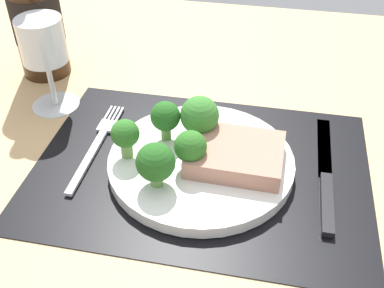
% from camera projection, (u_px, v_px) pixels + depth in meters
% --- Properties ---
extents(ground_plane, '(1.40, 1.10, 0.03)m').
position_uv_depth(ground_plane, '(201.00, 177.00, 0.63)').
color(ground_plane, tan).
extents(placemat, '(0.43, 0.32, 0.00)m').
position_uv_depth(placemat, '(201.00, 168.00, 0.62)').
color(placemat, black).
rests_on(placemat, ground_plane).
extents(plate, '(0.24, 0.24, 0.02)m').
position_uv_depth(plate, '(201.00, 162.00, 0.61)').
color(plate, white).
rests_on(plate, placemat).
extents(steak, '(0.12, 0.10, 0.02)m').
position_uv_depth(steak, '(236.00, 152.00, 0.59)').
color(steak, tan).
rests_on(steak, plate).
extents(broccoli_center, '(0.04, 0.04, 0.05)m').
position_uv_depth(broccoli_center, '(125.00, 135.00, 0.59)').
color(broccoli_center, '#6B994C').
rests_on(broccoli_center, plate).
extents(broccoli_near_steak, '(0.04, 0.04, 0.06)m').
position_uv_depth(broccoli_near_steak, '(165.00, 117.00, 0.61)').
color(broccoli_near_steak, '#5B8942').
rests_on(broccoli_near_steak, plate).
extents(broccoli_near_fork, '(0.05, 0.05, 0.06)m').
position_uv_depth(broccoli_near_fork, '(156.00, 163.00, 0.55)').
color(broccoli_near_fork, '#6B994C').
rests_on(broccoli_near_fork, plate).
extents(broccoli_back_left, '(0.05, 0.05, 0.06)m').
position_uv_depth(broccoli_back_left, '(200.00, 116.00, 0.61)').
color(broccoli_back_left, '#5B8942').
rests_on(broccoli_back_left, plate).
extents(broccoli_front_edge, '(0.04, 0.04, 0.05)m').
position_uv_depth(broccoli_front_edge, '(190.00, 148.00, 0.57)').
color(broccoli_front_edge, '#5B8942').
rests_on(broccoli_front_edge, plate).
extents(fork, '(0.02, 0.19, 0.01)m').
position_uv_depth(fork, '(96.00, 145.00, 0.65)').
color(fork, silver).
rests_on(fork, placemat).
extents(knife, '(0.02, 0.23, 0.01)m').
position_uv_depth(knife, '(326.00, 179.00, 0.59)').
color(knife, black).
rests_on(knife, placemat).
extents(wine_bottle, '(0.08, 0.08, 0.31)m').
position_uv_depth(wine_bottle, '(35.00, 9.00, 0.74)').
color(wine_bottle, '#331E0F').
rests_on(wine_bottle, ground_plane).
extents(wine_glass, '(0.07, 0.07, 0.14)m').
position_uv_depth(wine_glass, '(43.00, 47.00, 0.67)').
color(wine_glass, silver).
rests_on(wine_glass, ground_plane).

